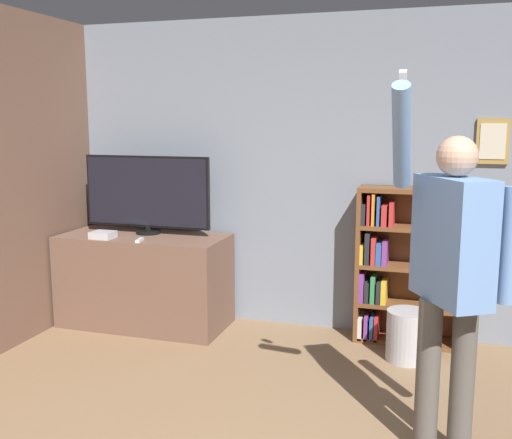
% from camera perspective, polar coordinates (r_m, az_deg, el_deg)
% --- Properties ---
extents(wall_back, '(6.86, 0.09, 2.70)m').
position_cam_1_polar(wall_back, '(5.18, 8.06, 4.09)').
color(wall_back, gray).
rests_on(wall_back, ground_plane).
extents(tv_ledge, '(1.47, 0.67, 0.82)m').
position_cam_1_polar(tv_ledge, '(5.48, -10.54, -5.70)').
color(tv_ledge, brown).
rests_on(tv_ledge, ground_plane).
extents(television, '(1.19, 0.22, 0.70)m').
position_cam_1_polar(television, '(5.41, -10.34, 2.46)').
color(television, black).
rests_on(television, tv_ledge).
extents(game_console, '(0.19, 0.16, 0.06)m').
position_cam_1_polar(game_console, '(5.33, -14.38, -1.43)').
color(game_console, silver).
rests_on(game_console, tv_ledge).
extents(remote_loose, '(0.06, 0.14, 0.02)m').
position_cam_1_polar(remote_loose, '(5.13, -11.02, -1.94)').
color(remote_loose, white).
rests_on(remote_loose, tv_ledge).
extents(bookshelf, '(0.82, 0.28, 1.29)m').
position_cam_1_polar(bookshelf, '(5.06, 13.36, -4.30)').
color(bookshelf, brown).
rests_on(bookshelf, ground_plane).
extents(person, '(0.64, 0.60, 2.07)m').
position_cam_1_polar(person, '(3.32, 18.09, -4.13)').
color(person, '#56514C').
rests_on(person, ground_plane).
extents(waste_bin, '(0.32, 0.32, 0.39)m').
position_cam_1_polar(waste_bin, '(4.81, 14.20, -10.67)').
color(waste_bin, '#B7B7BC').
rests_on(waste_bin, ground_plane).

